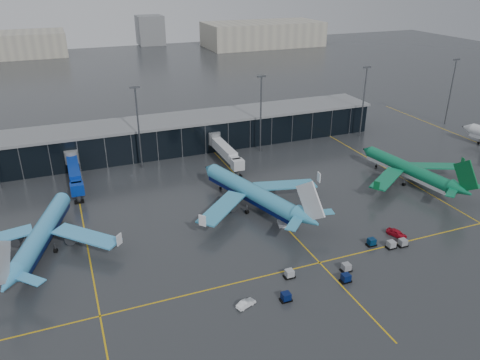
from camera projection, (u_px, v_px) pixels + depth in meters
name	position (u px, v px, depth m)	size (l,w,h in m)	color
ground	(249.00, 237.00, 107.88)	(600.00, 600.00, 0.00)	#282B2D
terminal_pier	(178.00, 134.00, 158.05)	(142.00, 17.00, 10.70)	black
jet_bridges	(74.00, 172.00, 130.61)	(94.00, 27.50, 7.20)	#595B60
flood_masts	(202.00, 118.00, 146.08)	(203.00, 0.50, 25.50)	#595B60
distant_hangars	(172.00, 37.00, 349.29)	(260.00, 71.00, 22.00)	#B2AD99
taxi_lines	(269.00, 209.00, 120.20)	(220.00, 120.00, 0.02)	gold
airliner_arkefly	(40.00, 222.00, 101.11)	(36.89, 42.02, 12.91)	#44A7E1
airliner_klm_near	(251.00, 183.00, 118.55)	(39.70, 45.21, 13.89)	#3B9AC2
airliner_aer_lingus	(408.00, 161.00, 133.34)	(35.59, 40.53, 12.46)	#0D7149
baggage_carts	(350.00, 263.00, 97.21)	(34.89, 11.52, 1.70)	black
mobile_airstair	(283.00, 222.00, 112.72)	(2.97, 3.67, 3.45)	silver
service_van_red	(397.00, 233.00, 107.91)	(1.92, 4.78, 1.63)	#AD0D1E
service_van_white	(246.00, 304.00, 85.60)	(1.38, 3.96, 1.30)	white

